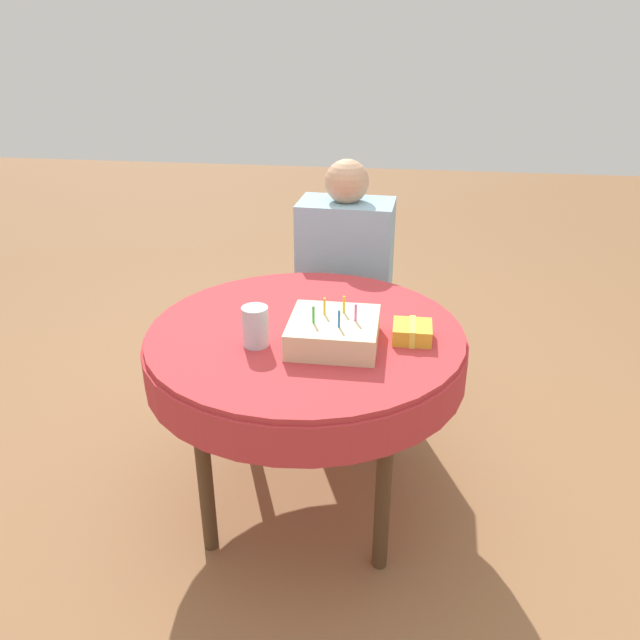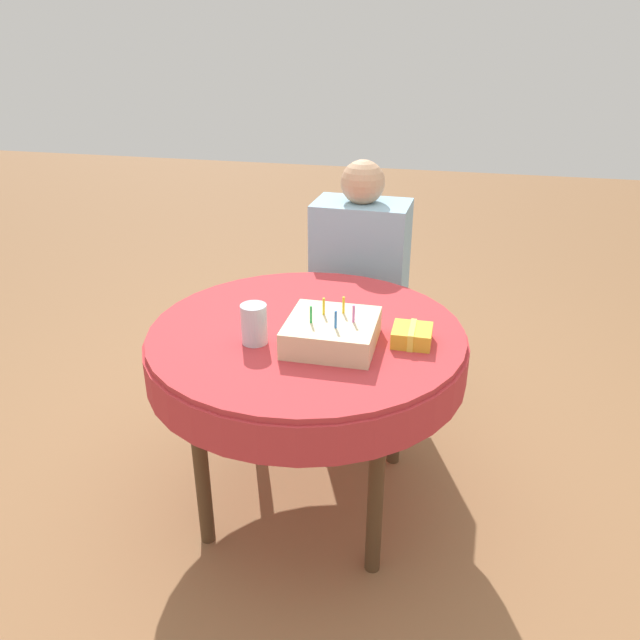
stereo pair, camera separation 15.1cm
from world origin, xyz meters
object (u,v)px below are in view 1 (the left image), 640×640
person (345,262)px  birthday_cake (334,332)px  chair (347,297)px  drinking_glass (255,326)px  gift_box (412,332)px

person → birthday_cake: (0.05, -0.85, 0.08)m
chair → drinking_glass: bearing=-98.6°
birthday_cake → drinking_glass: 0.25m
birthday_cake → gift_box: 0.25m
chair → birthday_cake: bearing=-84.4°
person → drinking_glass: person is taller
chair → gift_box: bearing=-68.8°
chair → birthday_cake: size_ratio=3.11×
drinking_glass → gift_box: drinking_glass is taller
drinking_glass → person: bearing=78.1°
chair → gift_box: 0.96m
birthday_cake → drinking_glass: (-0.24, -0.04, 0.02)m
gift_box → drinking_glass: bearing=-167.7°
person → drinking_glass: size_ratio=8.68×
chair → drinking_glass: 1.04m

